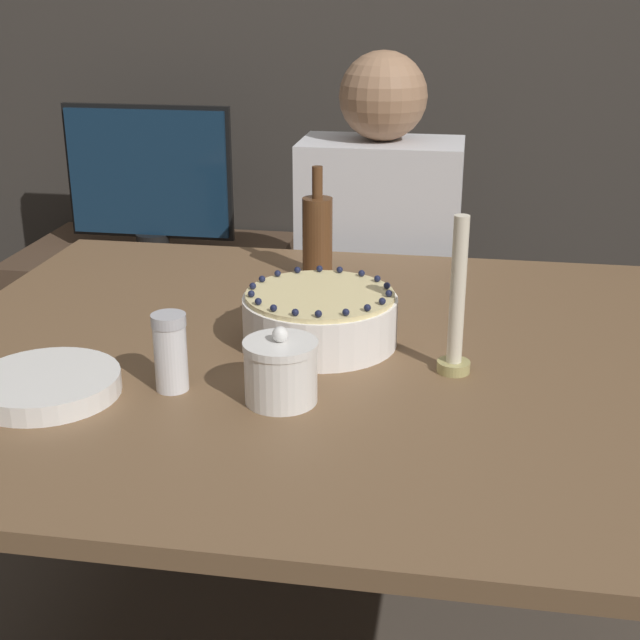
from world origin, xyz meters
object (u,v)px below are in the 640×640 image
object	(u,v)px
person_man_blue_shirt	(378,314)
tv_monitor	(149,176)
sugar_shaker	(171,352)
bottle	(317,235)
cake	(320,318)
candle	(457,311)
sugar_bowl	(281,371)

from	to	relation	value
person_man_blue_shirt	tv_monitor	distance (m)	0.83
sugar_shaker	bottle	size ratio (longest dim) A/B	0.52
cake	tv_monitor	bearing A→B (deg)	123.20
tv_monitor	cake	bearing A→B (deg)	-56.80
candle	tv_monitor	distance (m)	1.47
person_man_blue_shirt	tv_monitor	bearing A→B (deg)	-22.56
candle	person_man_blue_shirt	distance (m)	0.93
sugar_shaker	person_man_blue_shirt	world-z (taller)	person_man_blue_shirt
cake	sugar_bowl	world-z (taller)	sugar_bowl
bottle	tv_monitor	bearing A→B (deg)	132.18
person_man_blue_shirt	tv_monitor	world-z (taller)	person_man_blue_shirt
sugar_bowl	sugar_shaker	bearing A→B (deg)	175.91
sugar_shaker	candle	bearing A→B (deg)	17.96
sugar_bowl	candle	distance (m)	0.30
cake	person_man_blue_shirt	xyz separation A→B (m)	(0.03, 0.76, -0.27)
candle	sugar_bowl	bearing A→B (deg)	-149.16
candle	person_man_blue_shirt	world-z (taller)	person_man_blue_shirt
sugar_bowl	candle	world-z (taller)	candle
cake	sugar_bowl	xyz separation A→B (m)	(-0.02, -0.24, 0.00)
sugar_bowl	bottle	distance (m)	0.61
sugar_bowl	tv_monitor	distance (m)	1.46
person_man_blue_shirt	sugar_shaker	bearing A→B (deg)	77.29
bottle	person_man_blue_shirt	distance (m)	0.51
sugar_bowl	tv_monitor	bearing A→B (deg)	117.41
person_man_blue_shirt	bottle	bearing A→B (deg)	76.42
sugar_bowl	candle	xyz separation A→B (m)	(0.25, 0.15, 0.06)
sugar_bowl	bottle	world-z (taller)	bottle
sugar_shaker	sugar_bowl	bearing A→B (deg)	-4.09
bottle	tv_monitor	world-z (taller)	tv_monitor
sugar_bowl	person_man_blue_shirt	bearing A→B (deg)	87.34
candle	person_man_blue_shirt	bearing A→B (deg)	103.84
sugar_shaker	person_man_blue_shirt	bearing A→B (deg)	77.29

